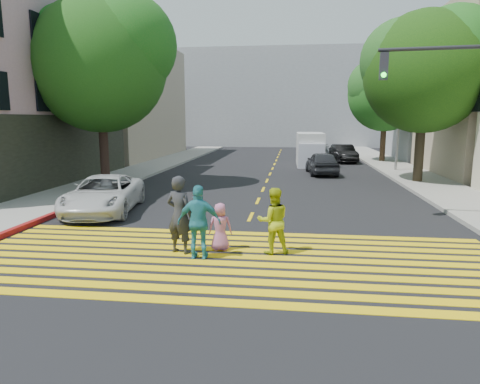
% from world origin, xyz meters
% --- Properties ---
extents(ground, '(120.00, 120.00, 0.00)m').
position_xyz_m(ground, '(0.00, 0.00, 0.00)').
color(ground, black).
extents(sidewalk_left, '(3.00, 40.00, 0.15)m').
position_xyz_m(sidewalk_left, '(-8.50, 22.00, 0.07)').
color(sidewalk_left, gray).
rests_on(sidewalk_left, ground).
extents(sidewalk_right, '(3.00, 60.00, 0.15)m').
position_xyz_m(sidewalk_right, '(8.50, 15.00, 0.07)').
color(sidewalk_right, gray).
rests_on(sidewalk_right, ground).
extents(curb_red, '(0.20, 8.00, 0.16)m').
position_xyz_m(curb_red, '(-6.90, 6.00, 0.08)').
color(curb_red, maroon).
rests_on(curb_red, ground).
extents(crosswalk, '(13.40, 5.30, 0.01)m').
position_xyz_m(crosswalk, '(0.00, 1.28, 0.01)').
color(crosswalk, yellow).
rests_on(crosswalk, ground).
extents(lane_line, '(0.12, 34.40, 0.01)m').
position_xyz_m(lane_line, '(0.00, 22.50, 0.01)').
color(lane_line, yellow).
rests_on(lane_line, ground).
extents(building_left_tan, '(12.00, 16.00, 10.00)m').
position_xyz_m(building_left_tan, '(-16.00, 28.00, 5.00)').
color(building_left_tan, tan).
rests_on(building_left_tan, ground).
extents(building_right_grey, '(10.00, 10.00, 10.00)m').
position_xyz_m(building_right_grey, '(15.00, 30.00, 5.00)').
color(building_right_grey, gray).
rests_on(building_right_grey, ground).
extents(backdrop_block, '(30.00, 8.00, 12.00)m').
position_xyz_m(backdrop_block, '(0.00, 48.00, 6.00)').
color(backdrop_block, gray).
rests_on(backdrop_block, ground).
extents(tree_left, '(7.52, 6.96, 9.42)m').
position_xyz_m(tree_left, '(-7.96, 11.94, 6.35)').
color(tree_left, black).
rests_on(tree_left, ground).
extents(tree_right_near, '(8.29, 8.02, 9.02)m').
position_xyz_m(tree_right_near, '(8.12, 14.93, 6.10)').
color(tree_right_near, black).
rests_on(tree_right_near, ground).
extents(tree_right_far, '(7.09, 6.89, 8.35)m').
position_xyz_m(tree_right_far, '(8.46, 26.32, 5.64)').
color(tree_right_far, '#30241A').
rests_on(tree_right_far, ground).
extents(pedestrian_man, '(0.85, 0.69, 2.01)m').
position_xyz_m(pedestrian_man, '(-1.38, 1.68, 1.01)').
color(pedestrian_man, '#2B2C2F').
rests_on(pedestrian_man, ground).
extents(pedestrian_woman, '(0.96, 0.83, 1.70)m').
position_xyz_m(pedestrian_woman, '(0.99, 1.96, 0.85)').
color(pedestrian_woman, '#AFBF17').
rests_on(pedestrian_woman, ground).
extents(pedestrian_child, '(0.67, 0.48, 1.26)m').
position_xyz_m(pedestrian_child, '(-0.40, 2.03, 0.63)').
color(pedestrian_child, '#C36995').
rests_on(pedestrian_child, ground).
extents(pedestrian_extra, '(1.09, 0.48, 1.84)m').
position_xyz_m(pedestrian_extra, '(-0.79, 1.32, 0.92)').
color(pedestrian_extra, teal).
rests_on(pedestrian_extra, ground).
extents(white_sedan, '(2.97, 5.14, 1.35)m').
position_xyz_m(white_sedan, '(-5.46, 6.08, 0.67)').
color(white_sedan, silver).
rests_on(white_sedan, ground).
extents(dark_car_near, '(2.06, 4.34, 1.43)m').
position_xyz_m(dark_car_near, '(3.21, 18.27, 0.72)').
color(dark_car_near, black).
rests_on(dark_car_near, ground).
extents(silver_car, '(2.23, 4.88, 1.38)m').
position_xyz_m(silver_car, '(3.59, 30.23, 0.69)').
color(silver_car, '#A2A6AB').
rests_on(silver_car, ground).
extents(dark_car_parked, '(2.01, 4.40, 1.40)m').
position_xyz_m(dark_car_parked, '(5.37, 26.24, 0.70)').
color(dark_car_parked, black).
rests_on(dark_car_parked, ground).
extents(white_van, '(1.99, 5.10, 2.39)m').
position_xyz_m(white_van, '(2.64, 23.55, 1.14)').
color(white_van, silver).
rests_on(white_van, ground).
extents(traffic_signal, '(4.05, 0.66, 5.95)m').
position_xyz_m(traffic_signal, '(6.89, 5.49, 3.85)').
color(traffic_signal, black).
rests_on(traffic_signal, ground).
extents(street_lamp, '(1.96, 0.29, 8.67)m').
position_xyz_m(street_lamp, '(7.87, 20.06, 4.98)').
color(street_lamp, gray).
rests_on(street_lamp, ground).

